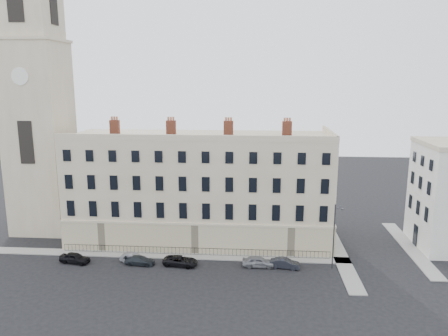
{
  "coord_description": "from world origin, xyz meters",
  "views": [
    {
      "loc": [
        1.81,
        -47.73,
        22.99
      ],
      "look_at": [
        -2.47,
        10.0,
        10.8
      ],
      "focal_mm": 35.0,
      "sensor_mm": 36.0,
      "label": 1
    }
  ],
  "objects": [
    {
      "name": "church_tower",
      "position": [
        -30.0,
        14.0,
        18.66
      ],
      "size": [
        8.0,
        8.13,
        44.0
      ],
      "color": "#BEAD8D",
      "rests_on": "ground"
    },
    {
      "name": "terrace",
      "position": [
        -5.97,
        11.97,
        7.5
      ],
      "size": [
        36.22,
        12.22,
        17.0
      ],
      "color": "#BEAD8D",
      "rests_on": "ground"
    },
    {
      "name": "car_b",
      "position": [
        -13.37,
        2.75,
        0.55
      ],
      "size": [
        3.5,
        1.71,
        1.11
      ],
      "primitive_type": "imported",
      "rotation": [
        0.0,
        0.0,
        1.41
      ],
      "color": "gray",
      "rests_on": "ground"
    },
    {
      "name": "car_a",
      "position": [
        -20.67,
        1.98,
        0.65
      ],
      "size": [
        4.04,
        2.17,
        1.31
      ],
      "primitive_type": "imported",
      "rotation": [
        0.0,
        0.0,
        1.4
      ],
      "color": "black",
      "rests_on": "ground"
    },
    {
      "name": "streetlamp",
      "position": [
        11.37,
        2.62,
        4.51
      ],
      "size": [
        0.86,
        1.65,
        8.13
      ],
      "rotation": [
        0.0,
        0.0,
        -0.43
      ],
      "color": "#333438",
      "rests_on": "ground"
    },
    {
      "name": "car_f",
      "position": [
        5.56,
        2.4,
        0.6
      ],
      "size": [
        3.81,
        1.83,
        1.21
      ],
      "primitive_type": "imported",
      "rotation": [
        0.0,
        0.0,
        1.42
      ],
      "color": "#1F2129",
      "rests_on": "ground"
    },
    {
      "name": "car_c",
      "position": [
        -12.4,
        2.06,
        0.55
      ],
      "size": [
        3.85,
        1.77,
        1.09
      ],
      "primitive_type": "imported",
      "rotation": [
        0.0,
        0.0,
        1.51
      ],
      "color": "#1F242A",
      "rests_on": "ground"
    },
    {
      "name": "pavement_terrace",
      "position": [
        -10.0,
        5.0,
        0.06
      ],
      "size": [
        48.0,
        2.0,
        0.12
      ],
      "primitive_type": "cube",
      "color": "gray",
      "rests_on": "ground"
    },
    {
      "name": "car_d",
      "position": [
        -7.3,
        2.19,
        0.6
      ],
      "size": [
        4.55,
        2.57,
        1.2
      ],
      "primitive_type": "imported",
      "rotation": [
        0.0,
        0.0,
        1.43
      ],
      "color": "black",
      "rests_on": "ground"
    },
    {
      "name": "pavement_adjacent",
      "position": [
        23.0,
        10.0,
        0.06
      ],
      "size": [
        2.0,
        20.0,
        0.12
      ],
      "primitive_type": "cube",
      "color": "gray",
      "rests_on": "ground"
    },
    {
      "name": "pavement_east_return",
      "position": [
        13.0,
        8.0,
        0.06
      ],
      "size": [
        2.0,
        24.0,
        0.12
      ],
      "primitive_type": "cube",
      "color": "gray",
      "rests_on": "ground"
    },
    {
      "name": "railings",
      "position": [
        -6.0,
        5.4,
        0.55
      ],
      "size": [
        35.0,
        0.04,
        0.96
      ],
      "color": "black",
      "rests_on": "ground"
    },
    {
      "name": "ground",
      "position": [
        0.0,
        0.0,
        0.0
      ],
      "size": [
        160.0,
        160.0,
        0.0
      ],
      "primitive_type": "plane",
      "color": "black",
      "rests_on": "ground"
    },
    {
      "name": "car_e",
      "position": [
        2.33,
        2.5,
        0.68
      ],
      "size": [
        4.01,
        1.63,
        1.36
      ],
      "primitive_type": "imported",
      "rotation": [
        0.0,
        0.0,
        1.57
      ],
      "color": "slate",
      "rests_on": "ground"
    }
  ]
}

